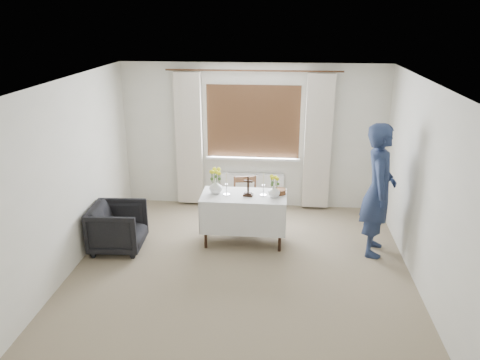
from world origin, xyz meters
name	(u,v)px	position (x,y,z in m)	size (l,w,h in m)	color
ground	(239,278)	(0.00, 0.00, 0.00)	(5.00, 5.00, 0.00)	gray
altar_table	(244,219)	(-0.03, 1.02, 0.38)	(1.24, 0.64, 0.76)	silver
wooden_chair	(246,204)	(-0.03, 1.48, 0.42)	(0.39, 0.39, 0.83)	#56341D
armchair	(118,227)	(-1.83, 0.64, 0.34)	(0.73, 0.75, 0.68)	black
person	(379,190)	(1.85, 0.90, 0.95)	(0.69, 0.45, 1.90)	navy
radiator	(252,190)	(0.00, 2.42, 0.30)	(1.10, 0.10, 0.60)	white
wooden_cross	(248,186)	(0.03, 0.99, 0.91)	(0.14, 0.10, 0.30)	black
candlestick_left	(226,184)	(-0.28, 1.00, 0.94)	(0.10, 0.10, 0.35)	silver
candlestick_right	(263,185)	(0.25, 1.02, 0.93)	(0.10, 0.10, 0.34)	silver
flower_vase_left	(216,187)	(-0.45, 1.05, 0.86)	(0.20, 0.20, 0.20)	white
flower_vase_right	(274,191)	(0.41, 0.98, 0.85)	(0.17, 0.17, 0.18)	white
wicker_basket	(279,191)	(0.48, 1.12, 0.80)	(0.19, 0.19, 0.07)	brown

